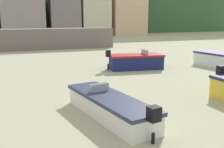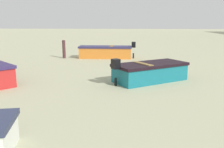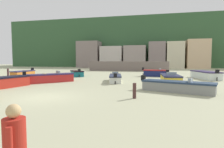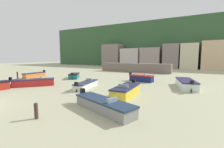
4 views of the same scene
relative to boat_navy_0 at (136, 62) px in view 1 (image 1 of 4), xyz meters
name	(u,v)px [view 1 (image 1 of 4)]	position (x,y,z in m)	size (l,w,h in m)	color
harbor_pier	(31,39)	(-5.74, 13.09, 0.55)	(16.78, 2.40, 2.07)	#71645E
townhouse_centre_left	(23,16)	(-5.95, 29.81, 2.81)	(6.40, 5.45, 6.60)	#9E908A
townhouse_centre	(63,13)	(0.41, 30.14, 3.31)	(4.66, 6.10, 7.59)	gray
townhouse_right	(93,13)	(5.46, 29.98, 3.28)	(4.72, 5.79, 7.54)	beige
townhouse_far_right	(126,12)	(11.45, 30.12, 3.53)	(5.91, 6.06, 8.03)	beige
boat_navy_0	(136,62)	(0.00, 0.00, 0.00)	(3.75, 1.74, 1.26)	navy
boat_white_1	(110,106)	(-4.31, -7.47, -0.11)	(2.08, 4.65, 1.04)	white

